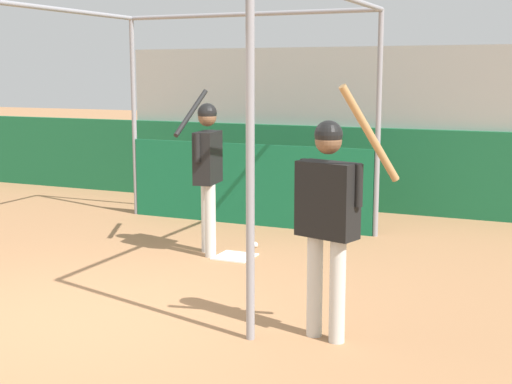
{
  "coord_description": "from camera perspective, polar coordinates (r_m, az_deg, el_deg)",
  "views": [
    {
      "loc": [
        3.92,
        -4.96,
        2.17
      ],
      "look_at": [
        1.1,
        1.42,
        1.0
      ],
      "focal_mm": 50.0,
      "sensor_mm": 36.0,
      "label": 1
    }
  ],
  "objects": [
    {
      "name": "batting_cage",
      "position": [
        9.41,
        -2.73,
        4.14
      ],
      "size": [
        3.85,
        4.15,
        2.99
      ],
      "color": "gray",
      "rests_on": "ground"
    },
    {
      "name": "outfield_wall",
      "position": [
        11.66,
        3.94,
        2.09
      ],
      "size": [
        24.0,
        0.12,
        1.32
      ],
      "color": "#196038",
      "rests_on": "ground"
    },
    {
      "name": "ground_plane",
      "position": [
        6.69,
        -13.91,
        -9.68
      ],
      "size": [
        60.0,
        60.0,
        0.0
      ],
      "primitive_type": "plane",
      "color": "#A8754C"
    },
    {
      "name": "home_plate",
      "position": [
        8.51,
        -1.7,
        -5.18
      ],
      "size": [
        0.44,
        0.44,
        0.02
      ],
      "color": "white",
      "rests_on": "ground"
    },
    {
      "name": "bleacher_section",
      "position": [
        12.79,
        5.91,
        5.58
      ],
      "size": [
        6.5,
        2.4,
        2.6
      ],
      "color": "#9E9E99",
      "rests_on": "ground"
    },
    {
      "name": "player_waiting",
      "position": [
        5.72,
        5.82,
        -1.29
      ],
      "size": [
        0.85,
        0.52,
        2.09
      ],
      "rotation": [
        0.0,
        0.0,
        -0.28
      ],
      "color": "silver",
      "rests_on": "ground"
    },
    {
      "name": "player_batter",
      "position": [
        8.46,
        -3.92,
        2.31
      ],
      "size": [
        0.53,
        0.89,
        1.96
      ],
      "rotation": [
        0.0,
        0.0,
        1.71
      ],
      "color": "silver",
      "rests_on": "ground"
    },
    {
      "name": "baseball",
      "position": [
        8.94,
        -0.07,
        -4.25
      ],
      "size": [
        0.07,
        0.07,
        0.07
      ],
      "color": "white",
      "rests_on": "ground"
    }
  ]
}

